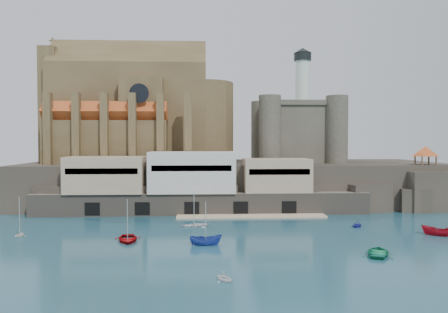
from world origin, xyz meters
The scene contains 15 objects.
ground centered at (0.00, 0.00, 0.00)m, with size 300.00×300.00×0.00m, color #184050.
promontory centered at (-0.19, 39.37, 4.92)m, with size 100.00×36.00×10.00m.
quay centered at (-10.19, 23.07, 6.07)m, with size 70.00×12.00×13.05m.
church centered at (-24.13, 41.85, 22.13)m, with size 47.00×25.93×30.51m.
castle_keep centered at (16.08, 41.08, 18.31)m, with size 21.20×21.20×29.30m.
rock_outcrop centered at (42.00, 25.84, 4.02)m, with size 14.50×10.50×8.70m.
pavilion centered at (42.00, 26.00, 12.73)m, with size 6.40×6.40×5.40m.
boat_0 centered at (-19.26, -2.27, 0.00)m, with size 4.32×1.25×6.05m, color #8D0508.
boat_1 centered at (-5.46, -22.00, 0.00)m, with size 2.23×1.36×2.59m, color white.
boat_2 centered at (-7.35, -5.40, 0.00)m, with size 1.78×1.83×4.74m, color #29409D.
boat_3 centered at (15.80, -12.02, 0.00)m, with size 4.29×1.25×6.01m, color #157950.
boat_4 centered at (-36.97, 1.60, 0.00)m, with size 2.25×1.38×2.61m, color white.
boat_5 centered at (30.00, -0.77, 0.00)m, with size 1.77×1.82×4.70m, color #A50B1B.
boat_6 centered at (-9.33, 8.60, 0.00)m, with size 3.55×1.03×4.98m, color white.
boat_7 centered at (19.65, 6.81, 0.00)m, with size 2.45×1.49×2.84m, color #242794.
Camera 1 is at (-7.77, -69.02, 15.23)m, focal length 35.00 mm.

